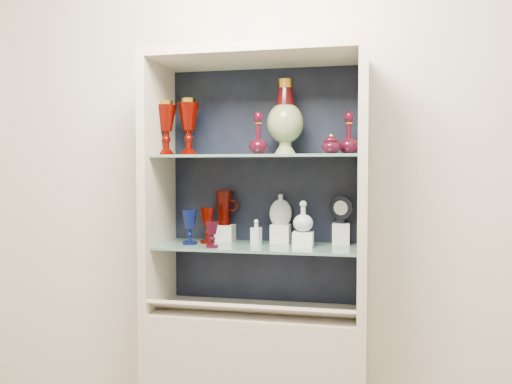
% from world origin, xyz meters
% --- Properties ---
extents(wall_back, '(3.50, 0.02, 2.80)m').
position_xyz_m(wall_back, '(0.00, 1.75, 1.40)').
color(wall_back, beige).
rests_on(wall_back, ground).
extents(cabinet_back_panel, '(0.98, 0.02, 1.15)m').
position_xyz_m(cabinet_back_panel, '(0.00, 1.72, 1.32)').
color(cabinet_back_panel, black).
rests_on(cabinet_back_panel, cabinet_base).
extents(cabinet_side_left, '(0.04, 0.40, 1.15)m').
position_xyz_m(cabinet_side_left, '(-0.48, 1.53, 1.32)').
color(cabinet_side_left, beige).
rests_on(cabinet_side_left, cabinet_base).
extents(cabinet_side_right, '(0.04, 0.40, 1.15)m').
position_xyz_m(cabinet_side_right, '(0.48, 1.53, 1.32)').
color(cabinet_side_right, beige).
rests_on(cabinet_side_right, cabinet_base).
extents(cabinet_top_cap, '(1.00, 0.40, 0.04)m').
position_xyz_m(cabinet_top_cap, '(0.00, 1.53, 1.92)').
color(cabinet_top_cap, beige).
rests_on(cabinet_top_cap, cabinet_side_left).
extents(shelf_lower, '(0.92, 0.34, 0.01)m').
position_xyz_m(shelf_lower, '(0.00, 1.55, 1.04)').
color(shelf_lower, slate).
rests_on(shelf_lower, cabinet_side_left).
extents(shelf_upper, '(0.92, 0.34, 0.01)m').
position_xyz_m(shelf_upper, '(0.00, 1.55, 1.46)').
color(shelf_upper, slate).
rests_on(shelf_upper, cabinet_side_left).
extents(label_ledge, '(0.92, 0.17, 0.09)m').
position_xyz_m(label_ledge, '(0.00, 1.42, 0.78)').
color(label_ledge, beige).
rests_on(label_ledge, cabinet_base).
extents(label_card_0, '(0.10, 0.06, 0.03)m').
position_xyz_m(label_card_0, '(-0.27, 1.42, 0.80)').
color(label_card_0, white).
rests_on(label_card_0, label_ledge).
extents(label_card_1, '(0.10, 0.06, 0.03)m').
position_xyz_m(label_card_1, '(0.32, 1.42, 0.80)').
color(label_card_1, white).
rests_on(label_card_1, label_ledge).
extents(label_card_2, '(0.10, 0.06, 0.03)m').
position_xyz_m(label_card_2, '(0.04, 1.42, 0.80)').
color(label_card_2, white).
rests_on(label_card_2, label_ledge).
extents(label_card_3, '(0.10, 0.06, 0.03)m').
position_xyz_m(label_card_3, '(0.23, 1.42, 0.80)').
color(label_card_3, white).
rests_on(label_card_3, label_ledge).
extents(pedestal_lamp_left, '(0.12, 0.12, 0.26)m').
position_xyz_m(pedestal_lamp_left, '(-0.44, 1.54, 1.60)').
color(pedestal_lamp_left, '#440500').
rests_on(pedestal_lamp_left, shelf_upper).
extents(pedestal_lamp_right, '(0.13, 0.13, 0.27)m').
position_xyz_m(pedestal_lamp_right, '(-0.34, 1.57, 1.61)').
color(pedestal_lamp_right, '#440500').
rests_on(pedestal_lamp_right, shelf_upper).
extents(enamel_urn, '(0.22, 0.22, 0.35)m').
position_xyz_m(enamel_urn, '(0.13, 1.58, 1.64)').
color(enamel_urn, '#0D4314').
rests_on(enamel_urn, shelf_upper).
extents(ruby_decanter_a, '(0.11, 0.11, 0.22)m').
position_xyz_m(ruby_decanter_a, '(0.02, 1.51, 1.58)').
color(ruby_decanter_a, '#3A0614').
rests_on(ruby_decanter_a, shelf_upper).
extents(ruby_decanter_b, '(0.10, 0.10, 0.21)m').
position_xyz_m(ruby_decanter_b, '(0.42, 1.56, 1.57)').
color(ruby_decanter_b, '#3A0614').
rests_on(ruby_decanter_b, shelf_upper).
extents(lidded_bowl, '(0.10, 0.10, 0.09)m').
position_xyz_m(lidded_bowl, '(0.34, 1.49, 1.52)').
color(lidded_bowl, '#3A0614').
rests_on(lidded_bowl, shelf_upper).
extents(cobalt_goblet, '(0.07, 0.07, 0.16)m').
position_xyz_m(cobalt_goblet, '(-0.32, 1.51, 1.13)').
color(cobalt_goblet, '#081146').
rests_on(cobalt_goblet, shelf_lower).
extents(ruby_goblet_tall, '(0.08, 0.08, 0.17)m').
position_xyz_m(ruby_goblet_tall, '(-0.25, 1.57, 1.14)').
color(ruby_goblet_tall, '#440500').
rests_on(ruby_goblet_tall, shelf_lower).
extents(ruby_goblet_small, '(0.07, 0.07, 0.12)m').
position_xyz_m(ruby_goblet_small, '(-0.19, 1.44, 1.11)').
color(ruby_goblet_small, '#3A0614').
rests_on(ruby_goblet_small, shelf_lower).
extents(riser_ruby_pitcher, '(0.10, 0.10, 0.08)m').
position_xyz_m(riser_ruby_pitcher, '(-0.19, 1.66, 1.09)').
color(riser_ruby_pitcher, silver).
rests_on(riser_ruby_pitcher, shelf_lower).
extents(ruby_pitcher, '(0.14, 0.11, 0.17)m').
position_xyz_m(ruby_pitcher, '(-0.19, 1.66, 1.22)').
color(ruby_pitcher, '#440500').
rests_on(ruby_pitcher, riser_ruby_pitcher).
extents(clear_square_bottle, '(0.05, 0.05, 0.12)m').
position_xyz_m(clear_square_bottle, '(-0.00, 1.56, 1.11)').
color(clear_square_bottle, '#ABBFC7').
rests_on(clear_square_bottle, shelf_lower).
extents(riser_flat_flask, '(0.09, 0.09, 0.09)m').
position_xyz_m(riser_flat_flask, '(0.10, 1.64, 1.09)').
color(riser_flat_flask, silver).
rests_on(riser_flat_flask, shelf_lower).
extents(flat_flask, '(0.11, 0.07, 0.15)m').
position_xyz_m(flat_flask, '(0.10, 1.64, 1.21)').
color(flat_flask, '#A8B2B9').
rests_on(flat_flask, riser_flat_flask).
extents(riser_clear_round_decanter, '(0.09, 0.09, 0.07)m').
position_xyz_m(riser_clear_round_decanter, '(0.22, 1.53, 1.08)').
color(riser_clear_round_decanter, silver).
rests_on(riser_clear_round_decanter, shelf_lower).
extents(clear_round_decanter, '(0.11, 0.11, 0.14)m').
position_xyz_m(clear_round_decanter, '(0.22, 1.53, 1.19)').
color(clear_round_decanter, '#ABBFC7').
rests_on(clear_round_decanter, riser_clear_round_decanter).
extents(riser_cameo_medallion, '(0.08, 0.08, 0.10)m').
position_xyz_m(riser_cameo_medallion, '(0.39, 1.66, 1.10)').
color(riser_cameo_medallion, silver).
rests_on(riser_cameo_medallion, shelf_lower).
extents(cameo_medallion, '(0.12, 0.08, 0.13)m').
position_xyz_m(cameo_medallion, '(0.39, 1.66, 1.22)').
color(cameo_medallion, black).
rests_on(cameo_medallion, riser_cameo_medallion).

